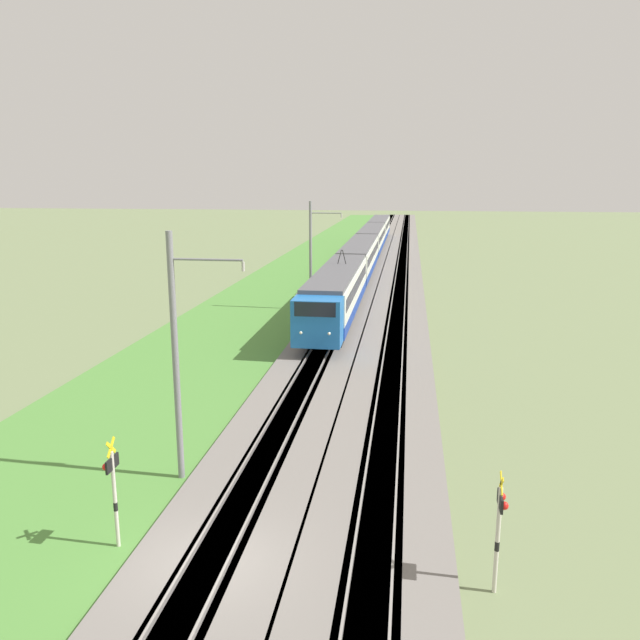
{
  "coord_description": "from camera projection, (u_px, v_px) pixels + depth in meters",
  "views": [
    {
      "loc": [
        -14.17,
        -4.99,
        10.21
      ],
      "look_at": [
        20.95,
        0.0,
        2.21
      ],
      "focal_mm": 35.0,
      "sensor_mm": 36.0,
      "label": 1
    }
  ],
  "objects": [
    {
      "name": "ground_plane",
      "position": [
        210.0,
        572.0,
        16.61
      ],
      "size": [
        400.0,
        400.0,
        0.0
      ],
      "primitive_type": "plane",
      "color": "#6B7A51"
    },
    {
      "name": "ballast_main",
      "position": [
        359.0,
        279.0,
        64.87
      ],
      "size": [
        240.0,
        4.4,
        0.3
      ],
      "color": "slate",
      "rests_on": "ground"
    },
    {
      "name": "ballast_adjacent",
      "position": [
        401.0,
        279.0,
        64.28
      ],
      "size": [
        240.0,
        4.4,
        0.3
      ],
      "color": "slate",
      "rests_on": "ground"
    },
    {
      "name": "track_main",
      "position": [
        359.0,
        278.0,
        64.87
      ],
      "size": [
        240.0,
        1.57,
        0.45
      ],
      "color": "#4C4238",
      "rests_on": "ground"
    },
    {
      "name": "track_adjacent",
      "position": [
        401.0,
        279.0,
        64.28
      ],
      "size": [
        240.0,
        1.57,
        0.45
      ],
      "color": "#4C4238",
      "rests_on": "ground"
    },
    {
      "name": "grass_verge",
      "position": [
        305.0,
        278.0,
        65.68
      ],
      "size": [
        240.0,
        12.51,
        0.12
      ],
      "color": "#4C8438",
      "rests_on": "ground"
    },
    {
      "name": "passenger_train",
      "position": [
        366.0,
        247.0,
        74.5
      ],
      "size": [
        82.61,
        2.91,
        5.03
      ],
      "rotation": [
        0.0,
        0.0,
        3.14
      ],
      "color": "blue",
      "rests_on": "ground"
    },
    {
      "name": "crossing_signal_near",
      "position": [
        113.0,
        483.0,
        17.15
      ],
      "size": [
        0.7,
        0.23,
        3.36
      ],
      "rotation": [
        0.0,
        0.0,
        1.57
      ],
      "color": "beige",
      "rests_on": "ground"
    },
    {
      "name": "crossing_signal_far",
      "position": [
        499.0,
        521.0,
        15.37
      ],
      "size": [
        0.7,
        0.23,
        3.25
      ],
      "rotation": [
        0.0,
        0.0,
        -1.57
      ],
      "color": "beige",
      "rests_on": "ground"
    },
    {
      "name": "catenary_mast_near",
      "position": [
        177.0,
        357.0,
        20.69
      ],
      "size": [
        0.22,
        2.56,
        8.63
      ],
      "color": "slate",
      "rests_on": "ground"
    },
    {
      "name": "catenary_mast_mid",
      "position": [
        311.0,
        255.0,
        48.64
      ],
      "size": [
        0.22,
        2.56,
        8.61
      ],
      "color": "slate",
      "rests_on": "ground"
    }
  ]
}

